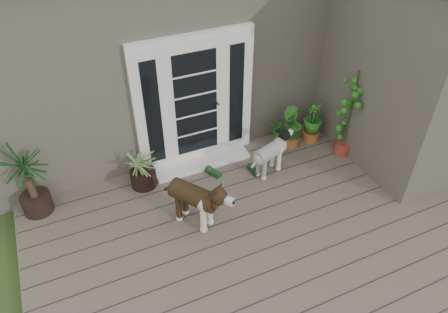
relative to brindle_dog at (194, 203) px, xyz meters
name	(u,v)px	position (x,y,z in m)	size (l,w,h in m)	color
deck	(273,249)	(0.78, -0.84, -0.43)	(6.20, 4.60, 0.12)	#6B5B4C
house_main	(164,30)	(0.78, 3.41, 1.06)	(7.40, 4.00, 3.10)	#665E54
house_wing	(410,72)	(3.68, 0.26, 1.06)	(1.60, 2.40, 3.10)	#665E54
door_unit	(195,101)	(0.58, 1.36, 0.70)	(1.90, 0.14, 2.15)	white
door_step	(202,162)	(0.58, 1.16, -0.35)	(1.60, 0.40, 0.05)	white
brindle_dog	(194,203)	(0.00, 0.00, 0.00)	(0.38, 0.89, 0.75)	#3A2715
white_dog	(269,157)	(1.46, 0.52, -0.07)	(0.32, 0.74, 0.61)	beige
spider_plant	(142,167)	(-0.43, 1.06, -0.02)	(0.66, 0.66, 0.71)	#7B8F58
yucca	(29,181)	(-1.97, 1.15, 0.20)	(0.79, 0.79, 1.14)	black
herb_a	(281,133)	(1.98, 1.05, -0.11)	(0.42, 0.42, 0.54)	#1E661D
herb_b	(292,133)	(2.17, 1.00, -0.11)	(0.35, 0.35, 0.52)	#29661D
herb_c	(312,124)	(2.59, 1.01, -0.06)	(0.40, 0.40, 0.62)	#1C631C
sapling	(350,113)	(2.85, 0.46, 0.42)	(0.47, 0.47, 1.58)	#1C4F16
clog_left	(213,172)	(0.64, 0.84, -0.33)	(0.15, 0.31, 0.09)	#173A17
clog_right	(253,170)	(1.25, 0.63, -0.33)	(0.14, 0.29, 0.09)	black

